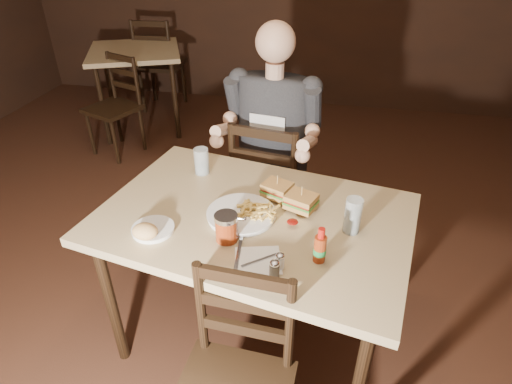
% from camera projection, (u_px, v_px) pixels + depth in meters
% --- Properties ---
extents(room_shell, '(7.00, 7.00, 7.00)m').
position_uv_depth(room_shell, '(178.00, 77.00, 1.27)').
color(room_shell, black).
rests_on(room_shell, ground).
extents(main_table, '(1.39, 1.05, 0.77)m').
position_uv_depth(main_table, '(254.00, 230.00, 1.80)').
color(main_table, tan).
rests_on(main_table, ground).
extents(bg_table, '(1.05, 1.05, 0.77)m').
position_uv_depth(bg_table, '(135.00, 59.00, 3.96)').
color(bg_table, tan).
rests_on(bg_table, ground).
extents(chair_far, '(0.49, 0.52, 0.91)m').
position_uv_depth(chair_far, '(273.00, 187.00, 2.52)').
color(chair_far, black).
rests_on(chair_far, ground).
extents(bg_chair_far, '(0.47, 0.51, 0.95)m').
position_uv_depth(bg_chair_far, '(161.00, 64.00, 4.52)').
color(bg_chair_far, black).
rests_on(bg_chair_far, ground).
extents(bg_chair_near, '(0.51, 0.53, 0.83)m').
position_uv_depth(bg_chair_near, '(112.00, 108.00, 3.65)').
color(bg_chair_near, black).
rests_on(bg_chair_near, ground).
extents(diner, '(0.59, 0.49, 0.92)m').
position_uv_depth(diner, '(272.00, 114.00, 2.23)').
color(diner, '#2C2E31').
rests_on(diner, chair_far).
extents(dinner_plate, '(0.32, 0.32, 0.02)m').
position_uv_depth(dinner_plate, '(241.00, 215.00, 1.74)').
color(dinner_plate, white).
rests_on(dinner_plate, main_table).
extents(sandwich_left, '(0.14, 0.13, 0.10)m').
position_uv_depth(sandwich_left, '(277.00, 186.00, 1.82)').
color(sandwich_left, tan).
rests_on(sandwich_left, dinner_plate).
extents(sandwich_right, '(0.15, 0.13, 0.10)m').
position_uv_depth(sandwich_right, '(301.00, 197.00, 1.75)').
color(sandwich_right, tan).
rests_on(sandwich_right, dinner_plate).
extents(fries_pile, '(0.24, 0.19, 0.04)m').
position_uv_depth(fries_pile, '(257.00, 210.00, 1.73)').
color(fries_pile, '#E8C363').
rests_on(fries_pile, dinner_plate).
extents(ketchup_dollop, '(0.05, 0.05, 0.01)m').
position_uv_depth(ketchup_dollop, '(293.00, 222.00, 1.68)').
color(ketchup_dollop, maroon).
rests_on(ketchup_dollop, dinner_plate).
extents(glass_left, '(0.08, 0.08, 0.13)m').
position_uv_depth(glass_left, '(202.00, 161.00, 2.01)').
color(glass_left, silver).
rests_on(glass_left, main_table).
extents(glass_right, '(0.08, 0.08, 0.15)m').
position_uv_depth(glass_right, '(353.00, 216.00, 1.63)').
color(glass_right, silver).
rests_on(glass_right, main_table).
extents(hot_sauce, '(0.05, 0.05, 0.14)m').
position_uv_depth(hot_sauce, '(320.00, 245.00, 1.49)').
color(hot_sauce, maroon).
rests_on(hot_sauce, main_table).
extents(salt_shaker, '(0.04, 0.04, 0.06)m').
position_uv_depth(salt_shaker, '(280.00, 261.00, 1.48)').
color(salt_shaker, white).
rests_on(salt_shaker, main_table).
extents(pepper_shaker, '(0.04, 0.04, 0.06)m').
position_uv_depth(pepper_shaker, '(274.00, 269.00, 1.44)').
color(pepper_shaker, '#38332D').
rests_on(pepper_shaker, main_table).
extents(syrup_dispenser, '(0.10, 0.10, 0.11)m').
position_uv_depth(syrup_dispenser, '(226.00, 227.00, 1.59)').
color(syrup_dispenser, maroon).
rests_on(syrup_dispenser, main_table).
extents(napkin, '(0.20, 0.19, 0.00)m').
position_uv_depth(napkin, '(258.00, 261.00, 1.52)').
color(napkin, white).
rests_on(napkin, main_table).
extents(knife, '(0.04, 0.22, 0.01)m').
position_uv_depth(knife, '(239.00, 253.00, 1.55)').
color(knife, silver).
rests_on(knife, napkin).
extents(fork, '(0.12, 0.10, 0.00)m').
position_uv_depth(fork, '(260.00, 260.00, 1.52)').
color(fork, silver).
rests_on(fork, napkin).
extents(side_plate, '(0.19, 0.19, 0.01)m').
position_uv_depth(side_plate, '(153.00, 230.00, 1.66)').
color(side_plate, white).
rests_on(side_plate, main_table).
extents(bread_roll, '(0.11, 0.10, 0.06)m').
position_uv_depth(bread_roll, '(145.00, 231.00, 1.60)').
color(bread_roll, tan).
rests_on(bread_roll, side_plate).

